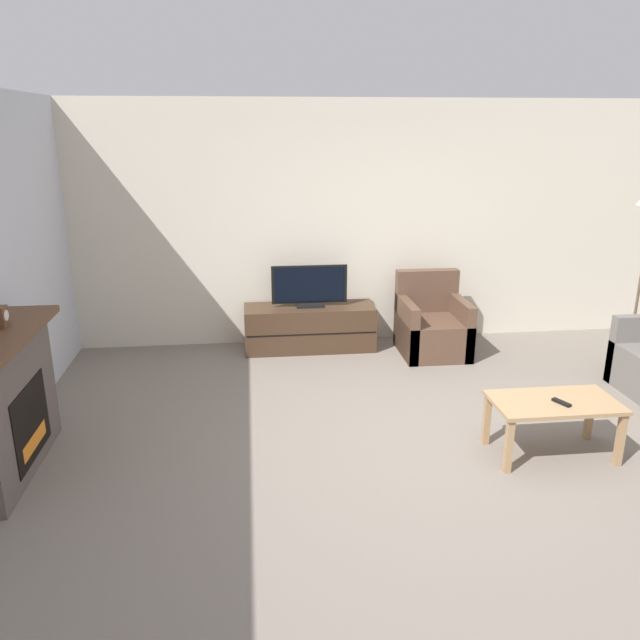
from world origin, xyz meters
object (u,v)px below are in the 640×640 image
Objects in this scene: fireplace at (4,403)px; remote at (561,402)px; tv at (309,288)px; coffee_table at (554,409)px; armchair at (432,327)px; mantel_clock at (1,317)px; tv_stand at (310,327)px.

remote is (4.02, -0.27, -0.08)m from fireplace.
tv is 3.04m from coffee_table.
fireplace is at bearing 176.93° from coffee_table.
remote reaches higher than coffee_table.
fireplace is 4.28m from armchair.
tv reaches higher than armchair.
mantel_clock reaches higher than remote.
fireplace is 9.14× the size of mantel_clock.
mantel_clock is 0.17× the size of armchair.
tv_stand is 1.65× the size of armchair.
tv is (2.40, 2.36, 0.17)m from fireplace.
tv is at bearing -90.00° from tv_stand.
tv_stand is (2.40, 2.36, -0.29)m from fireplace.
tv is (2.39, 2.22, -0.43)m from mantel_clock.
mantel_clock reaches higher than tv.
tv reaches higher than coffee_table.
fireplace is 0.95× the size of tv_stand.
tv_stand is 9.45× the size of remote.
remote is at bearing -58.38° from tv.
remote is (1.62, -2.63, 0.21)m from tv_stand.
coffee_table is at bearing -3.07° from fireplace.
armchair is (1.33, -0.27, -0.42)m from tv.
remote is at bearing -68.29° from coffee_table.
armchair reaches higher than remote.
armchair is 2.32m from coffee_table.
tv is 0.95× the size of armchair.
tv_stand is 1.36m from armchair.
mantel_clock is at bearing -137.08° from tv.
remote is at bearing -58.40° from tv_stand.
fireplace is 8.97× the size of remote.
tv is at bearing 96.58° from remote.
mantel_clock is 4.28m from armchair.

